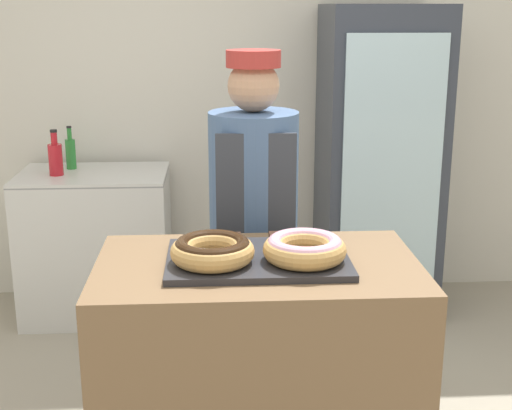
% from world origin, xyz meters
% --- Properties ---
extents(wall_back, '(8.00, 0.06, 2.70)m').
position_xyz_m(wall_back, '(0.00, 2.13, 1.35)').
color(wall_back, silver).
rests_on(wall_back, ground_plane).
extents(display_counter, '(1.13, 0.67, 0.95)m').
position_xyz_m(display_counter, '(0.00, 0.00, 0.47)').
color(display_counter, brown).
rests_on(display_counter, ground_plane).
extents(serving_tray, '(0.63, 0.42, 0.02)m').
position_xyz_m(serving_tray, '(0.00, 0.00, 0.96)').
color(serving_tray, '#2D2D33').
rests_on(serving_tray, display_counter).
extents(donut_chocolate_glaze, '(0.28, 0.28, 0.08)m').
position_xyz_m(donut_chocolate_glaze, '(-0.16, -0.05, 1.02)').
color(donut_chocolate_glaze, tan).
rests_on(donut_chocolate_glaze, serving_tray).
extents(donut_light_glaze, '(0.28, 0.28, 0.08)m').
position_xyz_m(donut_light_glaze, '(0.16, -0.05, 1.02)').
color(donut_light_glaze, tan).
rests_on(donut_light_glaze, serving_tray).
extents(brownie_back_left, '(0.09, 0.09, 0.03)m').
position_xyz_m(brownie_back_left, '(-0.10, 0.14, 0.99)').
color(brownie_back_left, black).
rests_on(brownie_back_left, serving_tray).
extents(brownie_back_right, '(0.09, 0.09, 0.03)m').
position_xyz_m(brownie_back_right, '(0.10, 0.14, 0.99)').
color(brownie_back_right, black).
rests_on(brownie_back_right, serving_tray).
extents(baker_person, '(0.38, 0.38, 1.63)m').
position_xyz_m(baker_person, '(0.02, 0.61, 0.86)').
color(baker_person, '#4C4C51').
rests_on(baker_person, ground_plane).
extents(beverage_fridge, '(0.67, 0.65, 1.82)m').
position_xyz_m(beverage_fridge, '(0.82, 1.75, 0.91)').
color(beverage_fridge, '#333842').
rests_on(beverage_fridge, ground_plane).
extents(chest_freezer, '(0.86, 0.58, 0.87)m').
position_xyz_m(chest_freezer, '(-0.85, 1.75, 0.44)').
color(chest_freezer, silver).
rests_on(chest_freezer, ground_plane).
extents(bottle_green, '(0.06, 0.06, 0.25)m').
position_xyz_m(bottle_green, '(-0.99, 1.87, 0.97)').
color(bottle_green, '#2D8C38').
rests_on(bottle_green, chest_freezer).
extents(bottle_red, '(0.08, 0.08, 0.26)m').
position_xyz_m(bottle_red, '(-1.05, 1.71, 0.98)').
color(bottle_red, red).
rests_on(bottle_red, chest_freezer).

